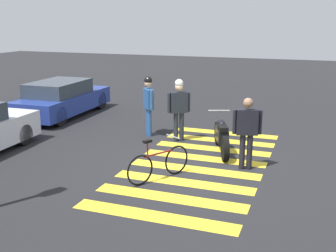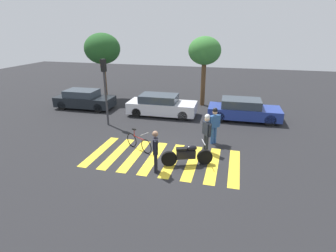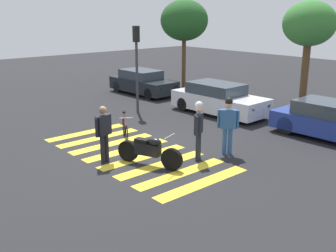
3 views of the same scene
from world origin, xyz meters
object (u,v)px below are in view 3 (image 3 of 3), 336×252
Objects in this scene: police_motorcycle at (149,151)px; car_black_suv at (143,82)px; pedestrian_bystander at (228,121)px; officer_on_foot at (104,130)px; officer_by_motorcycle at (199,126)px; car_white_van at (219,99)px; traffic_light_pole at (136,55)px; leaning_bicycle at (125,130)px; car_blue_hatchback at (334,121)px.

car_black_suv reaches higher than police_motorcycle.
officer_on_foot is at bearing -120.36° from pedestrian_bystander.
car_white_van is at bearing 126.10° from officer_by_motorcycle.
officer_by_motorcycle is at bearing -20.08° from traffic_light_pole.
officer_by_motorcycle reaches higher than car_white_van.
officer_by_motorcycle reaches higher than leaning_bicycle.
car_white_van is at bearing 94.46° from leaning_bicycle.
officer_on_foot is at bearing -126.96° from officer_by_motorcycle.
car_white_van reaches higher than car_blue_hatchback.
officer_by_motorcycle is at bearing 53.04° from officer_on_foot.
officer_by_motorcycle is 0.42× the size of car_white_van.
car_white_van is at bearing 104.12° from officer_on_foot.
officer_by_motorcycle is at bearing 10.36° from leaning_bicycle.
police_motorcycle is 7.08m from traffic_light_pole.
car_black_suv is (-7.73, 7.44, -0.39)m from officer_on_foot.
leaning_bicycle is 7.65m from car_blue_hatchback.
police_motorcycle is 0.51× the size of car_black_suv.
pedestrian_bystander is at bearing 70.92° from police_motorcycle.
car_blue_hatchback is (2.35, 6.78, 0.19)m from police_motorcycle.
traffic_light_pole reaches higher than leaning_bicycle.
traffic_light_pole reaches higher than car_white_van.
leaning_bicycle is 0.88× the size of officer_on_foot.
officer_on_foot is 0.94× the size of pedestrian_bystander.
car_white_van is at bearing 45.01° from traffic_light_pole.
officer_by_motorcycle is 1.00× the size of pedestrian_bystander.
police_motorcycle is at bearing -65.21° from car_white_van.
pedestrian_bystander reaches higher than leaning_bicycle.
leaning_bicycle is 0.83× the size of pedestrian_bystander.
leaning_bicycle is 4.76m from traffic_light_pole.
car_white_van is 1.17× the size of traffic_light_pole.
officer_on_foot is 0.94× the size of officer_by_motorcycle.
officer_by_motorcycle is 10.78m from car_black_suv.
police_motorcycle is at bearing -113.40° from officer_by_motorcycle.
car_blue_hatchback is at bearing 20.87° from traffic_light_pole.
car_blue_hatchback reaches higher than car_black_suv.
officer_on_foot is 7.50m from car_white_van.
police_motorcycle is at bearing -109.08° from pedestrian_bystander.
traffic_light_pole is at bearing 169.65° from pedestrian_bystander.
police_motorcycle is 0.47× the size of car_blue_hatchback.
officer_on_foot is at bearing -45.95° from traffic_light_pole.
leaning_bicycle is 5.52m from car_white_van.
leaning_bicycle is at bearing -42.91° from traffic_light_pole.
pedestrian_bystander is 0.49× the size of traffic_light_pole.
pedestrian_bystander is (2.01, 3.44, 0.08)m from officer_on_foot.
officer_by_motorcycle is 6.11m from car_white_van.
police_motorcycle is 1.12× the size of officer_by_motorcycle.
car_blue_hatchback is (1.46, 4.21, -0.46)m from pedestrian_bystander.
officer_on_foot is 8.41m from car_blue_hatchback.
traffic_light_pole is (3.26, -2.82, 2.00)m from car_black_suv.
traffic_light_pole is at bearing -40.87° from car_black_suv.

